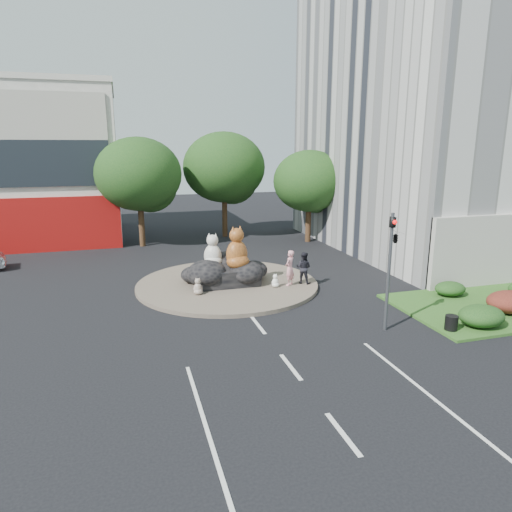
{
  "coord_description": "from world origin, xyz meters",
  "views": [
    {
      "loc": [
        -5.32,
        -13.75,
        7.59
      ],
      "look_at": [
        1.2,
        8.4,
        2.0
      ],
      "focal_mm": 32.0,
      "sensor_mm": 36.0,
      "label": 1
    }
  ],
  "objects_px": {
    "cat_white": "(213,250)",
    "kitten_calico": "(198,286)",
    "kitten_white": "(275,280)",
    "pedestrian_dark": "(304,268)",
    "litter_bin": "(451,323)",
    "cat_tabby": "(237,247)",
    "pedestrian_pink": "(290,268)"
  },
  "relations": [
    {
      "from": "cat_tabby",
      "to": "kitten_calico",
      "type": "bearing_deg",
      "value": -175.16
    },
    {
      "from": "cat_tabby",
      "to": "kitten_white",
      "type": "bearing_deg",
      "value": -52.5
    },
    {
      "from": "cat_tabby",
      "to": "pedestrian_pink",
      "type": "distance_m",
      "value": 3.07
    },
    {
      "from": "pedestrian_pink",
      "to": "pedestrian_dark",
      "type": "height_order",
      "value": "pedestrian_pink"
    },
    {
      "from": "kitten_white",
      "to": "pedestrian_dark",
      "type": "bearing_deg",
      "value": -5.96
    },
    {
      "from": "kitten_white",
      "to": "litter_bin",
      "type": "distance_m",
      "value": 9.11
    },
    {
      "from": "kitten_white",
      "to": "cat_white",
      "type": "bearing_deg",
      "value": 136.43
    },
    {
      "from": "litter_bin",
      "to": "kitten_white",
      "type": "bearing_deg",
      "value": 124.9
    },
    {
      "from": "cat_white",
      "to": "cat_tabby",
      "type": "height_order",
      "value": "cat_tabby"
    },
    {
      "from": "cat_white",
      "to": "pedestrian_pink",
      "type": "distance_m",
      "value": 4.33
    },
    {
      "from": "kitten_calico",
      "to": "kitten_white",
      "type": "distance_m",
      "value": 4.19
    },
    {
      "from": "cat_white",
      "to": "kitten_white",
      "type": "distance_m",
      "value": 3.81
    },
    {
      "from": "cat_tabby",
      "to": "kitten_calico",
      "type": "relative_size",
      "value": 2.65
    },
    {
      "from": "pedestrian_pink",
      "to": "litter_bin",
      "type": "distance_m",
      "value": 8.75
    },
    {
      "from": "cat_white",
      "to": "kitten_calico",
      "type": "bearing_deg",
      "value": -93.89
    },
    {
      "from": "cat_tabby",
      "to": "pedestrian_pink",
      "type": "bearing_deg",
      "value": -42.25
    },
    {
      "from": "kitten_calico",
      "to": "cat_white",
      "type": "bearing_deg",
      "value": 60.45
    },
    {
      "from": "cat_white",
      "to": "litter_bin",
      "type": "distance_m",
      "value": 12.5
    },
    {
      "from": "kitten_white",
      "to": "pedestrian_pink",
      "type": "relative_size",
      "value": 0.38
    },
    {
      "from": "kitten_white",
      "to": "kitten_calico",
      "type": "bearing_deg",
      "value": 167.9
    },
    {
      "from": "cat_white",
      "to": "pedestrian_dark",
      "type": "height_order",
      "value": "cat_white"
    },
    {
      "from": "kitten_calico",
      "to": "pedestrian_dark",
      "type": "relative_size",
      "value": 0.5
    },
    {
      "from": "pedestrian_pink",
      "to": "cat_tabby",
      "type": "bearing_deg",
      "value": -63.72
    },
    {
      "from": "pedestrian_dark",
      "to": "litter_bin",
      "type": "distance_m",
      "value": 8.47
    },
    {
      "from": "pedestrian_dark",
      "to": "litter_bin",
      "type": "bearing_deg",
      "value": 153.67
    },
    {
      "from": "kitten_white",
      "to": "pedestrian_pink",
      "type": "xyz_separation_m",
      "value": [
        0.85,
        0.08,
        0.6
      ]
    },
    {
      "from": "kitten_calico",
      "to": "pedestrian_pink",
      "type": "bearing_deg",
      "value": 4.22
    },
    {
      "from": "cat_white",
      "to": "kitten_calico",
      "type": "xyz_separation_m",
      "value": [
        -1.16,
        -1.85,
        -1.4
      ]
    },
    {
      "from": "kitten_calico",
      "to": "pedestrian_pink",
      "type": "relative_size",
      "value": 0.46
    },
    {
      "from": "kitten_calico",
      "to": "pedestrian_dark",
      "type": "distance_m",
      "value": 5.92
    },
    {
      "from": "cat_white",
      "to": "pedestrian_pink",
      "type": "bearing_deg",
      "value": 4.46
    },
    {
      "from": "pedestrian_dark",
      "to": "cat_white",
      "type": "bearing_deg",
      "value": 20.68
    }
  ]
}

